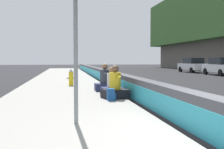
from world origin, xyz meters
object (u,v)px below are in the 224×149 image
object	(u,v)px
parked_car_fourth	(222,66)
parked_car_midline	(193,65)
route_sign_post	(76,26)
seated_person_rear	(105,82)
backpack	(111,95)
fire_hydrant	(71,77)
seated_person_foreground	(115,88)
seated_person_middle	(112,86)

from	to	relation	value
parked_car_fourth	parked_car_midline	distance (m)	6.25
route_sign_post	seated_person_rear	world-z (taller)	route_sign_post
route_sign_post	parked_car_fourth	distance (m)	23.47
backpack	parked_car_midline	size ratio (longest dim) A/B	0.09
route_sign_post	backpack	xyz separation A→B (m)	(3.19, -1.29, -1.88)
backpack	parked_car_midline	bearing A→B (deg)	-31.91
fire_hydrant	parked_car_fourth	bearing A→B (deg)	-56.40
parked_car_midline	backpack	bearing A→B (deg)	148.09
route_sign_post	seated_person_foreground	size ratio (longest dim) A/B	3.06
seated_person_foreground	seated_person_middle	world-z (taller)	seated_person_foreground
seated_person_rear	seated_person_foreground	bearing A→B (deg)	-179.35
route_sign_post	seated_person_rear	xyz separation A→B (m)	(6.08, -1.50, -1.70)
backpack	fire_hydrant	bearing A→B (deg)	11.96
seated_person_middle	seated_person_rear	bearing A→B (deg)	2.67
route_sign_post	backpack	bearing A→B (deg)	-21.97
seated_person_foreground	seated_person_middle	bearing A→B (deg)	-2.42
parked_car_fourth	backpack	bearing A→B (deg)	138.95
fire_hydrant	parked_car_midline	size ratio (longest dim) A/B	0.19
route_sign_post	seated_person_middle	bearing A→B (deg)	-18.58
seated_person_foreground	parked_car_fourth	size ratio (longest dim) A/B	0.26
route_sign_post	seated_person_rear	distance (m)	6.49
backpack	route_sign_post	bearing A→B (deg)	158.03
backpack	parked_car_fourth	world-z (taller)	parked_car_fourth
fire_hydrant	seated_person_rear	size ratio (longest dim) A/B	0.73
route_sign_post	fire_hydrant	size ratio (longest dim) A/B	4.09
route_sign_post	parked_car_fourth	bearing A→B (deg)	-38.30
seated_person_foreground	parked_car_midline	xyz separation A→B (m)	(20.93, -13.12, 0.36)
route_sign_post	parked_car_fourth	xyz separation A→B (m)	(18.39, -14.53, -1.35)
fire_hydrant	parked_car_fourth	xyz separation A→B (m)	(9.59, -14.43, 0.27)
seated_person_middle	parked_car_fourth	size ratio (longest dim) A/B	0.24
parked_car_midline	parked_car_fourth	bearing A→B (deg)	178.90
seated_person_middle	seated_person_rear	distance (m)	1.43
seated_person_rear	parked_car_fourth	size ratio (longest dim) A/B	0.26
backpack	parked_car_fourth	distance (m)	20.17
seated_person_middle	seated_person_foreground	bearing A→B (deg)	177.58
fire_hydrant	seated_person_foreground	world-z (taller)	seated_person_foreground
fire_hydrant	parked_car_fourth	distance (m)	17.32
fire_hydrant	seated_person_rear	bearing A→B (deg)	-152.76
fire_hydrant	seated_person_foreground	size ratio (longest dim) A/B	0.75
route_sign_post	seated_person_middle	world-z (taller)	route_sign_post
route_sign_post	fire_hydrant	world-z (taller)	route_sign_post
backpack	seated_person_rear	bearing A→B (deg)	-4.17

